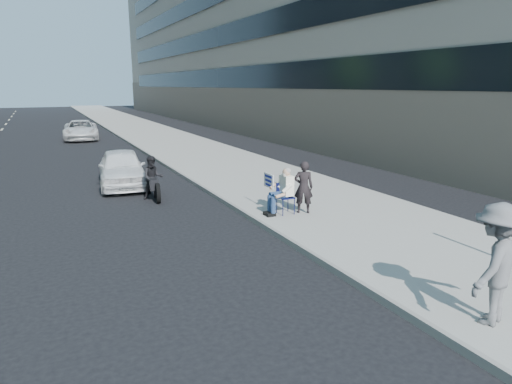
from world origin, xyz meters
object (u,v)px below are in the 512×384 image
seated_protester (282,189)px  white_sedan_far (81,130)px  pedestrian_woman (303,187)px  jogger (495,264)px  white_sedan_near (122,168)px  motorcycle (153,180)px

seated_protester → white_sedan_far: size_ratio=0.28×
seated_protester → pedestrian_woman: 0.62m
jogger → white_sedan_near: bearing=-94.2°
pedestrian_woman → motorcycle: bearing=-21.1°
seated_protester → motorcycle: bearing=125.1°
pedestrian_woman → white_sedan_near: bearing=-29.5°
motorcycle → pedestrian_woman: bearing=-43.0°
white_sedan_near → white_sedan_far: white_sedan_near is taller
pedestrian_woman → white_sedan_near: size_ratio=0.37×
pedestrian_woman → jogger: bearing=114.1°
pedestrian_woman → white_sedan_near: (-3.89, 6.44, -0.21)m
jogger → motorcycle: size_ratio=0.91×
seated_protester → white_sedan_far: (-3.37, 22.60, -0.22)m
pedestrian_woman → motorcycle: size_ratio=0.72×
white_sedan_far → white_sedan_near: bearing=-84.9°
seated_protester → white_sedan_near: seated_protester is taller
white_sedan_near → white_sedan_far: 16.32m
white_sedan_far → motorcycle: 18.77m
white_sedan_near → motorcycle: (0.59, -2.44, -0.04)m
white_sedan_far → motorcycle: bearing=-83.2°
seated_protester → white_sedan_near: 7.09m
seated_protester → pedestrian_woman: (0.60, -0.16, 0.01)m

